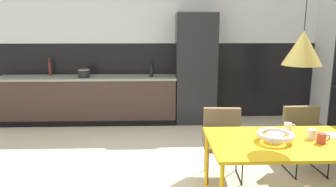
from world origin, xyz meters
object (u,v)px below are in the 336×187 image
object	(u,v)px
cooking_pot	(84,73)
bottle_vinegar_dark	(50,68)
mug_white_ceramic	(288,128)
armchair_near_window	(223,134)
mug_short_terracotta	(312,134)
armchair_far_side	(304,131)
bottle_wine_green	(151,72)
pendant_lamp_over_table_near	(303,48)
mug_wide_latte	(322,138)
refrigerator_column	(196,69)
fruit_bowl	(275,136)
dining_table	(296,145)

from	to	relation	value
cooking_pot	bottle_vinegar_dark	size ratio (longest dim) A/B	0.64
cooking_pot	bottle_vinegar_dark	bearing A→B (deg)	159.73
mug_white_ceramic	armchair_near_window	bearing A→B (deg)	131.89
mug_white_ceramic	cooking_pot	bearing A→B (deg)	133.45
mug_short_terracotta	bottle_vinegar_dark	xyz separation A→B (m)	(-3.57, 3.29, 0.24)
armchair_far_side	bottle_wine_green	size ratio (longest dim) A/B	3.28
mug_short_terracotta	bottle_vinegar_dark	world-z (taller)	bottle_vinegar_dark
pendant_lamp_over_table_near	mug_wide_latte	bearing A→B (deg)	-22.47
mug_wide_latte	armchair_far_side	bearing A→B (deg)	72.57
refrigerator_column	bottle_vinegar_dark	xyz separation A→B (m)	(-2.79, 0.16, -0.00)
fruit_bowl	pendant_lamp_over_table_near	xyz separation A→B (m)	(0.21, 0.03, 0.82)
armchair_far_side	bottle_wine_green	xyz separation A→B (m)	(-1.97, 2.15, 0.47)
bottle_vinegar_dark	fruit_bowl	bearing A→B (deg)	-46.55
bottle_vinegar_dark	armchair_near_window	bearing A→B (deg)	-41.18
armchair_near_window	mug_white_ceramic	xyz separation A→B (m)	(0.54, -0.61, 0.27)
mug_white_ceramic	pendant_lamp_over_table_near	xyz separation A→B (m)	(-0.01, -0.22, 0.83)
refrigerator_column	armchair_near_window	size ratio (longest dim) A/B	2.49
armchair_far_side	cooking_pot	bearing A→B (deg)	-36.17
armchair_far_side	refrigerator_column	bearing A→B (deg)	-65.77
mug_wide_latte	dining_table	bearing A→B (deg)	162.90
mug_white_ceramic	mug_short_terracotta	xyz separation A→B (m)	(0.16, -0.18, -0.01)
refrigerator_column	bottle_wine_green	bearing A→B (deg)	-174.06
mug_short_terracotta	pendant_lamp_over_table_near	xyz separation A→B (m)	(-0.18, -0.04, 0.83)
fruit_bowl	bottle_wine_green	xyz separation A→B (m)	(-1.23, 3.11, 0.19)
dining_table	mug_short_terracotta	world-z (taller)	mug_short_terracotta
armchair_near_window	cooking_pot	bearing A→B (deg)	-42.75
bottle_wine_green	pendant_lamp_over_table_near	world-z (taller)	pendant_lamp_over_table_near
armchair_far_side	bottle_vinegar_dark	size ratio (longest dim) A/B	2.36
armchair_far_side	mug_wide_latte	size ratio (longest dim) A/B	6.33
bottle_wine_green	cooking_pot	bearing A→B (deg)	-179.33
fruit_bowl	pendant_lamp_over_table_near	size ratio (longest dim) A/B	0.24
fruit_bowl	mug_short_terracotta	bearing A→B (deg)	10.18
refrigerator_column	armchair_far_side	size ratio (longest dim) A/B	2.53
dining_table	bottle_wine_green	xyz separation A→B (m)	(-1.44, 3.10, 0.29)
fruit_bowl	bottle_vinegar_dark	size ratio (longest dim) A/B	1.02
mug_white_ceramic	cooking_pot	distance (m)	3.92
dining_table	mug_wide_latte	distance (m)	0.24
dining_table	bottle_vinegar_dark	size ratio (longest dim) A/B	4.81
fruit_bowl	refrigerator_column	bearing A→B (deg)	96.96
refrigerator_column	bottle_wine_green	size ratio (longest dim) A/B	8.29
armchair_far_side	fruit_bowl	distance (m)	1.24
mug_white_ceramic	dining_table	bearing A→B (deg)	-93.49
cooking_pot	fruit_bowl	bearing A→B (deg)	-51.37
armchair_far_side	fruit_bowl	world-z (taller)	fruit_bowl
mug_white_ceramic	mug_wide_latte	xyz separation A→B (m)	(0.20, -0.31, -0.01)
fruit_bowl	cooking_pot	world-z (taller)	cooking_pot
refrigerator_column	dining_table	xyz separation A→B (m)	(0.60, -3.19, -0.33)
fruit_bowl	mug_short_terracotta	xyz separation A→B (m)	(0.39, 0.07, -0.01)
refrigerator_column	bottle_vinegar_dark	world-z (taller)	refrigerator_column
bottle_wine_green	bottle_vinegar_dark	distance (m)	1.97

